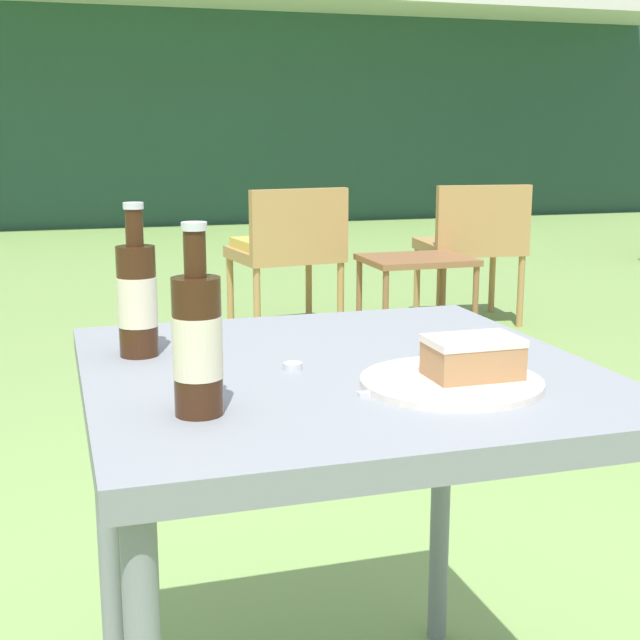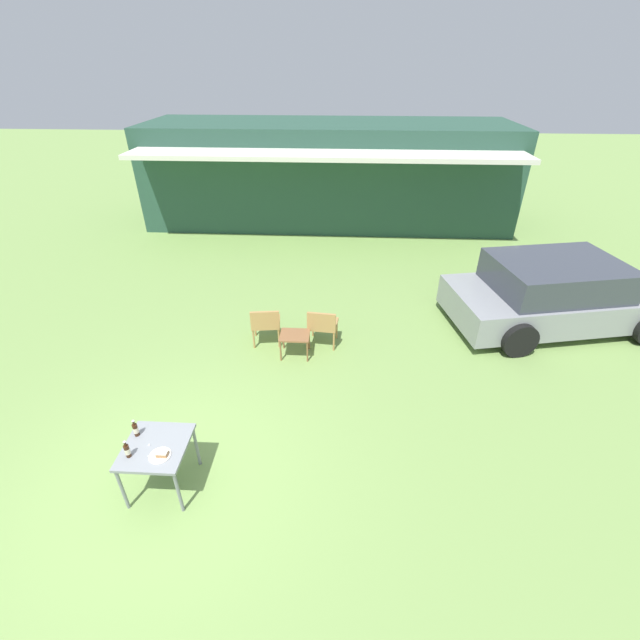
% 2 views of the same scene
% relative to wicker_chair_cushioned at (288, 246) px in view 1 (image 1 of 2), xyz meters
% --- Properties ---
extents(cabin_building, '(11.14, 4.45, 2.98)m').
position_rel_wicker_chair_cushioned_xyz_m(cabin_building, '(0.87, 7.34, 1.03)').
color(cabin_building, '#284C3D').
rests_on(cabin_building, ground_plane).
extents(wicker_chair_cushioned, '(0.58, 0.53, 0.78)m').
position_rel_wicker_chair_cushioned_xyz_m(wicker_chair_cushioned, '(0.00, 0.00, 0.00)').
color(wicker_chair_cushioned, '#B2844C').
rests_on(wicker_chair_cushioned, ground_plane).
extents(wicker_chair_plain, '(0.57, 0.52, 0.78)m').
position_rel_wicker_chair_cushioned_xyz_m(wicker_chair_plain, '(1.06, -0.02, -0.00)').
color(wicker_chair_plain, '#B2844C').
rests_on(wicker_chair_plain, ground_plane).
extents(garden_side_table, '(0.53, 0.43, 0.44)m').
position_rel_wicker_chair_cushioned_xyz_m(garden_side_table, '(0.58, -0.35, -0.09)').
color(garden_side_table, brown).
rests_on(garden_side_table, ground_plane).
extents(patio_table, '(0.75, 0.77, 0.71)m').
position_rel_wicker_chair_cushioned_xyz_m(patio_table, '(-0.78, -3.23, 0.16)').
color(patio_table, gray).
rests_on(patio_table, ground_plane).
extents(cake_on_plate, '(0.25, 0.25, 0.07)m').
position_rel_wicker_chair_cushioned_xyz_m(cake_on_plate, '(-0.65, -3.37, 0.26)').
color(cake_on_plate, silver).
rests_on(cake_on_plate, patio_table).
extents(cola_bottle_near, '(0.06, 0.06, 0.24)m').
position_rel_wicker_chair_cushioned_xyz_m(cola_bottle_near, '(-1.06, -3.08, 0.33)').
color(cola_bottle_near, '#381E0F').
rests_on(cola_bottle_near, patio_table).
extents(cola_bottle_far, '(0.06, 0.06, 0.24)m').
position_rel_wicker_chair_cushioned_xyz_m(cola_bottle_far, '(-1.02, -3.40, 0.33)').
color(cola_bottle_far, '#381E0F').
rests_on(cola_bottle_far, patio_table).
extents(fork, '(0.17, 0.03, 0.01)m').
position_rel_wicker_chair_cushioned_xyz_m(fork, '(-0.72, -3.38, 0.24)').
color(fork, silver).
rests_on(fork, patio_table).
extents(loose_bottle_cap, '(0.03, 0.03, 0.01)m').
position_rel_wicker_chair_cushioned_xyz_m(loose_bottle_cap, '(-0.85, -3.22, 0.25)').
color(loose_bottle_cap, silver).
rests_on(loose_bottle_cap, patio_table).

